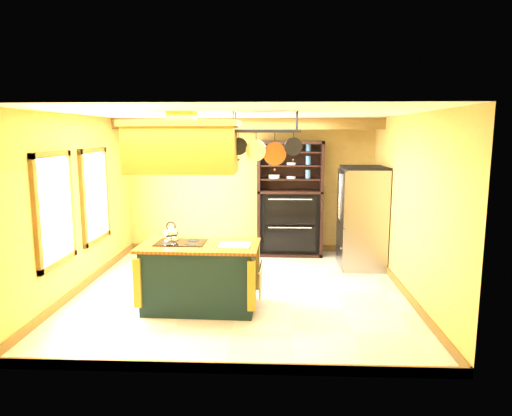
# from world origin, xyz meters

# --- Properties ---
(floor) EXTENTS (5.00, 5.00, 0.00)m
(floor) POSITION_xyz_m (0.00, 0.00, 0.00)
(floor) COLOR beige
(floor) RESTS_ON ground
(ceiling) EXTENTS (5.00, 5.00, 0.00)m
(ceiling) POSITION_xyz_m (0.00, 0.00, 2.70)
(ceiling) COLOR white
(ceiling) RESTS_ON wall_back
(wall_back) EXTENTS (5.00, 0.02, 2.70)m
(wall_back) POSITION_xyz_m (0.00, 2.50, 1.35)
(wall_back) COLOR gold
(wall_back) RESTS_ON floor
(wall_front) EXTENTS (5.00, 0.02, 2.70)m
(wall_front) POSITION_xyz_m (0.00, -2.50, 1.35)
(wall_front) COLOR gold
(wall_front) RESTS_ON floor
(wall_left) EXTENTS (0.02, 5.00, 2.70)m
(wall_left) POSITION_xyz_m (-2.50, 0.00, 1.35)
(wall_left) COLOR gold
(wall_left) RESTS_ON floor
(wall_right) EXTENTS (0.02, 5.00, 2.70)m
(wall_right) POSITION_xyz_m (2.50, 0.00, 1.35)
(wall_right) COLOR gold
(wall_right) RESTS_ON floor
(ceiling_beam) EXTENTS (5.00, 0.15, 0.20)m
(ceiling_beam) POSITION_xyz_m (0.00, 1.70, 2.59)
(ceiling_beam) COLOR brown
(ceiling_beam) RESTS_ON ceiling
(window_near) EXTENTS (0.06, 1.06, 1.56)m
(window_near) POSITION_xyz_m (-2.47, -0.80, 1.40)
(window_near) COLOR brown
(window_near) RESTS_ON wall_left
(window_far) EXTENTS (0.06, 1.06, 1.56)m
(window_far) POSITION_xyz_m (-2.47, 0.60, 1.40)
(window_far) COLOR brown
(window_far) RESTS_ON wall_left
(kitchen_island) EXTENTS (1.65, 0.95, 1.11)m
(kitchen_island) POSITION_xyz_m (-0.51, -0.74, 0.47)
(kitchen_island) COLOR #12282A
(kitchen_island) RESTS_ON floor
(range_hood) EXTENTS (1.51, 0.85, 0.80)m
(range_hood) POSITION_xyz_m (-0.71, -0.74, 2.26)
(range_hood) COLOR #B87D2E
(range_hood) RESTS_ON ceiling
(pot_rack) EXTENTS (0.96, 0.45, 0.71)m
(pot_rack) POSITION_xyz_m (0.40, -0.73, 2.35)
(pot_rack) COLOR black
(pot_rack) RESTS_ON ceiling
(refrigerator) EXTENTS (0.78, 0.92, 1.80)m
(refrigerator) POSITION_xyz_m (2.09, 1.42, 0.87)
(refrigerator) COLOR gray
(refrigerator) RESTS_ON floor
(hutch) EXTENTS (1.29, 0.58, 2.28)m
(hutch) POSITION_xyz_m (0.81, 2.25, 0.88)
(hutch) COLOR black
(hutch) RESTS_ON floor
(floor_register) EXTENTS (0.30, 0.21, 0.01)m
(floor_register) POSITION_xyz_m (-1.36, -0.43, 0.01)
(floor_register) COLOR black
(floor_register) RESTS_ON floor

